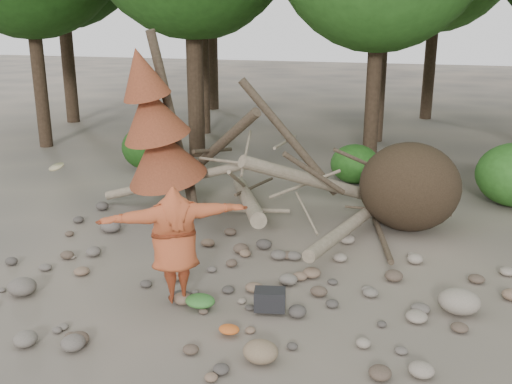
% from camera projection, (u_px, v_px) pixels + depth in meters
% --- Properties ---
extents(ground, '(120.00, 120.00, 0.00)m').
position_uv_depth(ground, '(227.00, 294.00, 9.76)').
color(ground, '#514C44').
rests_on(ground, ground).
extents(deadfall_pile, '(8.55, 5.24, 3.30)m').
position_uv_depth(deadfall_pile, '(382.00, 187.00, 12.67)').
color(deadfall_pile, '#332619').
rests_on(deadfall_pile, ground).
extents(dead_conifer, '(2.06, 2.16, 4.35)m').
position_uv_depth(dead_conifer, '(156.00, 128.00, 13.20)').
color(dead_conifer, '#4C3F30').
rests_on(dead_conifer, ground).
extents(bush_left, '(1.80, 1.80, 1.44)m').
position_uv_depth(bush_left, '(151.00, 147.00, 17.82)').
color(bush_left, '#1C4913').
rests_on(bush_left, ground).
extents(bush_mid, '(1.40, 1.40, 1.12)m').
position_uv_depth(bush_mid, '(355.00, 164.00, 16.39)').
color(bush_mid, '#265D1B').
rests_on(bush_mid, ground).
extents(frisbee_thrower, '(3.54, 1.95, 2.10)m').
position_uv_depth(frisbee_thrower, '(175.00, 244.00, 9.12)').
color(frisbee_thrower, '#AD4927').
rests_on(frisbee_thrower, ground).
extents(backpack, '(0.56, 0.45, 0.33)m').
position_uv_depth(backpack, '(270.00, 303.00, 9.09)').
color(backpack, black).
rests_on(backpack, ground).
extents(cloth_green, '(0.50, 0.41, 0.19)m').
position_uv_depth(cloth_green, '(200.00, 304.00, 9.22)').
color(cloth_green, '#35712D').
rests_on(cloth_green, ground).
extents(cloth_orange, '(0.32, 0.26, 0.12)m').
position_uv_depth(cloth_orange, '(229.00, 332.00, 8.43)').
color(cloth_orange, '#BD5620').
rests_on(cloth_orange, ground).
extents(boulder_front_left, '(0.50, 0.45, 0.30)m').
position_uv_depth(boulder_front_left, '(22.00, 287.00, 9.68)').
color(boulder_front_left, '#605950').
rests_on(boulder_front_left, ground).
extents(boulder_front_right, '(0.49, 0.44, 0.30)m').
position_uv_depth(boulder_front_right, '(261.00, 352.00, 7.77)').
color(boulder_front_right, '#816A50').
rests_on(boulder_front_right, ground).
extents(boulder_mid_right, '(0.66, 0.59, 0.39)m').
position_uv_depth(boulder_mid_right, '(459.00, 301.00, 9.07)').
color(boulder_mid_right, gray).
rests_on(boulder_mid_right, ground).
extents(boulder_mid_left, '(0.46, 0.42, 0.28)m').
position_uv_depth(boulder_mid_left, '(111.00, 226.00, 12.60)').
color(boulder_mid_left, '#5E554F').
rests_on(boulder_mid_left, ground).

